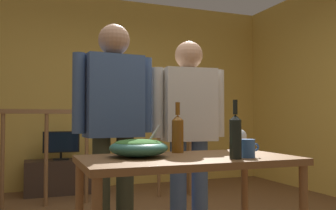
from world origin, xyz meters
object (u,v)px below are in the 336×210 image
at_px(stair_railing, 107,143).
at_px(wine_bottle_dark, 235,135).
at_px(mug_blue, 248,148).
at_px(person_standing_left, 114,116).
at_px(serving_table, 188,171).
at_px(flat_screen_tv, 61,143).
at_px(wine_bottle_amber, 178,133).
at_px(wine_glass, 241,137).
at_px(person_standing_right, 189,123).
at_px(salad_bowl, 139,147).
at_px(tv_console, 61,177).
at_px(framed_picture, 109,81).

xyz_separation_m(stair_railing, wine_bottle_dark, (0.21, -2.55, 0.20)).
distance_m(mug_blue, person_standing_left, 1.04).
xyz_separation_m(serving_table, wine_bottle_dark, (0.20, -0.21, 0.22)).
relative_size(flat_screen_tv, wine_bottle_amber, 1.38).
bearing_deg(wine_glass, wine_bottle_dark, -127.02).
bearing_deg(person_standing_right, wine_glass, 104.98).
bearing_deg(serving_table, salad_bowl, 162.14).
bearing_deg(serving_table, mug_blue, -29.40).
bearing_deg(tv_console, stair_railing, -54.44).
xyz_separation_m(wine_bottle_dark, wine_bottle_amber, (-0.16, 0.46, 0.00)).
bearing_deg(wine_bottle_dark, wine_bottle_amber, 109.16).
bearing_deg(mug_blue, framed_picture, 91.58).
xyz_separation_m(tv_console, salad_bowl, (0.21, -2.91, 0.60)).
bearing_deg(person_standing_left, tv_console, -90.41).
height_order(tv_console, wine_bottle_amber, wine_bottle_amber).
height_order(framed_picture, serving_table, framed_picture).
distance_m(wine_glass, person_standing_right, 0.60).
bearing_deg(mug_blue, wine_bottle_amber, 122.09).
bearing_deg(mug_blue, flat_screen_tv, 104.12).
relative_size(wine_bottle_amber, person_standing_right, 0.21).
distance_m(mug_blue, person_standing_right, 0.84).
bearing_deg(stair_railing, person_standing_right, -79.41).
height_order(serving_table, wine_glass, wine_glass).
bearing_deg(framed_picture, mug_blue, -88.42).
distance_m(wine_bottle_amber, person_standing_left, 0.54).
distance_m(framed_picture, salad_bowl, 3.32).
xyz_separation_m(stair_railing, person_standing_right, (0.32, -1.69, 0.26)).
xyz_separation_m(salad_bowl, wine_bottle_amber, (0.32, 0.16, 0.07)).
distance_m(serving_table, person_standing_left, 0.79).
distance_m(stair_railing, flat_screen_tv, 0.79).
bearing_deg(salad_bowl, person_standing_right, 44.20).
height_order(flat_screen_tv, salad_bowl, salad_bowl).
bearing_deg(wine_bottle_dark, salad_bowl, 147.90).
relative_size(framed_picture, serving_table, 0.40).
bearing_deg(serving_table, person_standing_left, 114.92).
xyz_separation_m(framed_picture, tv_console, (-0.69, -0.29, -1.32)).
distance_m(flat_screen_tv, salad_bowl, 2.89).
bearing_deg(salad_bowl, stair_railing, 83.30).
height_order(salad_bowl, person_standing_left, person_standing_left).
bearing_deg(wine_glass, stair_railing, 100.48).
relative_size(stair_railing, wine_bottle_amber, 9.66).
bearing_deg(salad_bowl, wine_glass, -1.93).
height_order(tv_console, flat_screen_tv, flat_screen_tv).
height_order(wine_bottle_dark, mug_blue, wine_bottle_dark).
distance_m(wine_bottle_amber, person_standing_right, 0.48).
bearing_deg(person_standing_right, person_standing_left, 4.83).
xyz_separation_m(wine_bottle_amber, person_standing_left, (-0.34, 0.40, 0.11)).
distance_m(wine_glass, wine_bottle_dark, 0.35).
bearing_deg(stair_railing, tv_console, 125.56).
relative_size(salad_bowl, wine_glass, 2.24).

